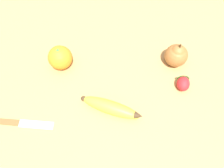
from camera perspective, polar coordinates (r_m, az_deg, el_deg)
ground_plane at (r=0.67m, az=-5.55°, el=-1.88°), size 3.00×3.00×0.00m
banana at (r=0.62m, az=-0.15°, el=-6.22°), size 0.07×0.19×0.04m
orange at (r=0.71m, az=-13.38°, el=6.72°), size 0.08×0.08×0.08m
pear at (r=0.72m, az=16.48°, el=7.32°), size 0.07×0.07×0.09m
strawberry at (r=0.69m, az=18.10°, el=0.35°), size 0.06×0.05×0.04m
paring_knife at (r=0.68m, az=-22.82°, el=-9.38°), size 0.09×0.17×0.01m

